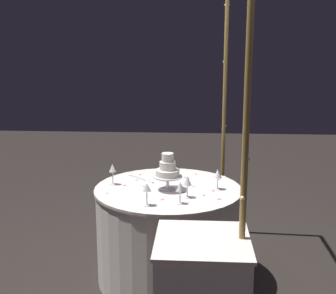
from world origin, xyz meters
TOP-DOWN VIEW (x-y plane):
  - ground_plane at (0.00, 0.00)m, footprint 12.00×12.00m
  - decorative_arch at (-0.00, 0.47)m, footprint 1.92×0.06m
  - main_table at (0.00, 0.00)m, footprint 1.11×1.11m
  - tiered_cake at (0.04, -0.00)m, footprint 0.22×0.22m
  - wine_glass_0 at (-0.06, -0.43)m, footprint 0.06×0.06m
  - wine_glass_1 at (0.39, -0.12)m, footprint 0.06×0.06m
  - wine_glass_2 at (0.34, 0.10)m, footprint 0.06×0.06m
  - wine_glass_3 at (0.21, 0.15)m, footprint 0.06×0.06m
  - wine_glass_4 at (0.01, 0.37)m, footprint 0.06×0.06m
  - cake_knife at (-0.20, -0.22)m, footprint 0.22×0.23m
  - rose_petal_0 at (-0.48, -0.04)m, footprint 0.03×0.04m
  - rose_petal_1 at (-0.04, -0.34)m, footprint 0.04×0.04m
  - rose_petal_2 at (0.09, 0.12)m, footprint 0.03×0.04m
  - rose_petal_3 at (-0.19, -0.16)m, footprint 0.03×0.03m
  - rose_petal_4 at (-0.33, -0.25)m, footprint 0.04×0.03m
  - rose_petal_5 at (0.05, 0.34)m, footprint 0.04×0.04m
  - rose_petal_6 at (-0.02, -0.19)m, footprint 0.02×0.03m
  - rose_petal_7 at (-0.04, 0.19)m, footprint 0.03×0.03m
  - rose_petal_8 at (-0.26, 0.15)m, footprint 0.03×0.02m
  - rose_petal_9 at (-0.07, 0.10)m, footprint 0.03×0.02m
  - rose_petal_10 at (-0.28, 0.12)m, footprint 0.03×0.03m
  - rose_petal_11 at (-0.26, -0.07)m, footprint 0.04×0.04m
  - rose_petal_12 at (-0.30, -0.32)m, footprint 0.04×0.04m
  - rose_petal_13 at (-0.18, -0.26)m, footprint 0.03×0.03m
  - rose_petal_14 at (0.27, -0.02)m, footprint 0.04×0.04m
  - rose_petal_15 at (-0.38, 0.21)m, footprint 0.03×0.03m
  - rose_petal_16 at (-0.24, 0.40)m, footprint 0.03×0.03m
  - rose_petal_17 at (0.17, -0.43)m, footprint 0.03×0.03m
  - rose_petal_18 at (0.23, 0.38)m, footprint 0.03×0.04m
  - rose_petal_19 at (0.16, 0.27)m, footprint 0.04×0.03m

SIDE VIEW (x-z plane):
  - ground_plane at x=0.00m, z-range 0.00..0.00m
  - main_table at x=0.00m, z-range 0.00..0.74m
  - rose_petal_0 at x=-0.48m, z-range 0.74..0.75m
  - rose_petal_1 at x=-0.04m, z-range 0.74..0.75m
  - rose_petal_2 at x=0.09m, z-range 0.74..0.75m
  - rose_petal_3 at x=-0.19m, z-range 0.74..0.75m
  - rose_petal_4 at x=-0.33m, z-range 0.74..0.75m
  - rose_petal_5 at x=0.05m, z-range 0.74..0.75m
  - rose_petal_6 at x=-0.02m, z-range 0.74..0.75m
  - rose_petal_7 at x=-0.04m, z-range 0.74..0.75m
  - rose_petal_8 at x=-0.26m, z-range 0.74..0.75m
  - rose_petal_9 at x=-0.07m, z-range 0.74..0.75m
  - rose_petal_10 at x=-0.28m, z-range 0.74..0.75m
  - rose_petal_11 at x=-0.26m, z-range 0.74..0.75m
  - rose_petal_12 at x=-0.30m, z-range 0.74..0.75m
  - rose_petal_13 at x=-0.18m, z-range 0.74..0.75m
  - rose_petal_14 at x=0.27m, z-range 0.74..0.75m
  - rose_petal_15 at x=-0.38m, z-range 0.74..0.75m
  - rose_petal_16 at x=-0.24m, z-range 0.74..0.75m
  - rose_petal_17 at x=0.17m, z-range 0.74..0.75m
  - rose_petal_18 at x=0.23m, z-range 0.74..0.75m
  - rose_petal_19 at x=0.16m, z-range 0.74..0.75m
  - cake_knife at x=-0.20m, z-range 0.74..0.75m
  - wine_glass_2 at x=0.34m, z-range 0.78..0.93m
  - wine_glass_4 at x=0.01m, z-range 0.78..0.94m
  - wine_glass_3 at x=0.21m, z-range 0.78..0.94m
  - wine_glass_1 at x=0.39m, z-range 0.78..0.94m
  - wine_glass_0 at x=-0.06m, z-range 0.78..0.94m
  - tiered_cake at x=0.04m, z-range 0.76..1.04m
  - decorative_arch at x=0.00m, z-range 0.33..2.79m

